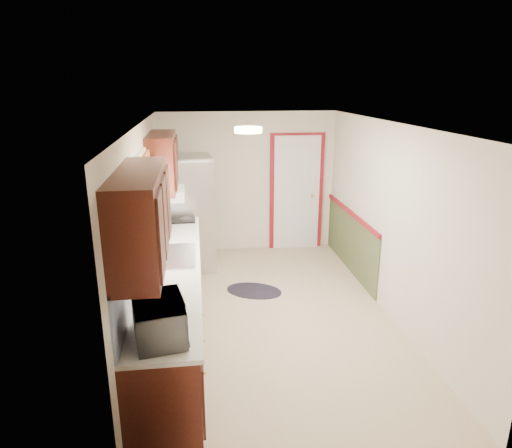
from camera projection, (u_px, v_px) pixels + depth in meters
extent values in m
cube|color=#C4AE8A|center=(271.00, 315.00, 5.84)|extent=(3.20, 5.20, 0.12)
cube|color=white|center=(273.00, 124.00, 5.13)|extent=(3.20, 5.20, 0.12)
cube|color=silver|center=(248.00, 183.00, 7.85)|extent=(3.20, 0.10, 2.40)
cube|color=silver|center=(331.00, 334.00, 3.12)|extent=(3.20, 0.10, 2.40)
cube|color=silver|center=(144.00, 231.00, 5.30)|extent=(0.10, 5.20, 2.40)
cube|color=silver|center=(390.00, 221.00, 5.67)|extent=(0.10, 5.20, 2.40)
cube|color=#3D150D|center=(173.00, 299.00, 5.27)|extent=(0.60, 4.00, 0.90)
cube|color=silver|center=(172.00, 261.00, 5.14)|extent=(0.63, 4.00, 0.04)
cube|color=#5880D6|center=(143.00, 238.00, 5.01)|extent=(0.02, 4.00, 0.55)
cube|color=#3D150D|center=(141.00, 217.00, 3.62)|extent=(0.35, 1.40, 0.75)
cube|color=#3D150D|center=(162.00, 162.00, 6.18)|extent=(0.35, 1.20, 0.75)
cube|color=white|center=(141.00, 200.00, 4.99)|extent=(0.02, 1.00, 0.90)
cube|color=#B54022|center=(143.00, 168.00, 4.89)|extent=(0.05, 1.12, 0.24)
cube|color=#B7B7BC|center=(172.00, 256.00, 5.22)|extent=(0.52, 0.82, 0.02)
cube|color=white|center=(168.00, 193.00, 6.36)|extent=(0.45, 0.60, 0.15)
cube|color=maroon|center=(296.00, 193.00, 7.99)|extent=(0.94, 0.05, 2.08)
cube|color=white|center=(297.00, 193.00, 7.97)|extent=(0.80, 0.04, 2.00)
cube|color=#44512D|center=(350.00, 242.00, 7.17)|extent=(0.02, 2.30, 0.90)
cube|color=maroon|center=(351.00, 213.00, 7.03)|extent=(0.04, 2.30, 0.06)
cylinder|color=#FFD88C|center=(248.00, 130.00, 4.92)|extent=(0.30, 0.30, 0.06)
imported|color=white|center=(159.00, 316.00, 3.51)|extent=(0.41, 0.61, 0.38)
cube|color=#B7B7BC|center=(189.00, 213.00, 7.10)|extent=(0.82, 0.78, 1.80)
cylinder|color=black|center=(172.00, 227.00, 6.73)|extent=(0.02, 0.02, 1.26)
ellipsoid|color=black|center=(254.00, 291.00, 6.51)|extent=(0.94, 0.80, 0.01)
cube|color=black|center=(177.00, 217.00, 6.74)|extent=(0.55, 0.65, 0.02)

